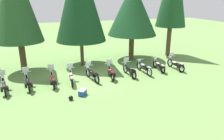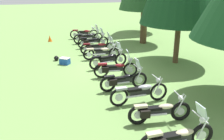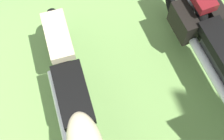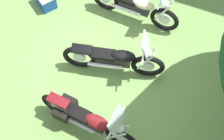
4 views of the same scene
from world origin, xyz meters
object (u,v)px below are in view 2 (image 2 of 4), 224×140
Objects in this scene: motorcycle_7 at (123,80)px; motorcycle_8 at (140,92)px; motorcycle_0 at (84,33)px; motorcycle_10 at (176,137)px; motorcycle_4 at (102,52)px; motorcycle_5 at (109,59)px; dropped_helmet at (56,58)px; motorcycle_2 at (93,41)px; motorcycle_6 at (115,68)px; picnic_cooler at (65,61)px; traffic_cone at (50,38)px; motorcycle_3 at (98,47)px; motorcycle_1 at (88,37)px; motorcycle_9 at (159,111)px.

motorcycle_7 is 0.92× the size of motorcycle_8.
motorcycle_10 is at bearing -80.00° from motorcycle_0.
motorcycle_4 is at bearing 88.87° from motorcycle_8.
motorcycle_5 reaches higher than dropped_helmet.
motorcycle_2 is 1.04× the size of motorcycle_6.
picnic_cooler is 0.93m from dropped_helmet.
motorcycle_4 is 6.36m from traffic_cone.
motorcycle_3 is 7.28m from motorcycle_8.
motorcycle_6 is at bearing 38.03° from dropped_helmet.
picnic_cooler is (4.77, -2.10, -0.28)m from motorcycle_1.
motorcycle_1 reaches higher than motorcycle_6.
dropped_helmet is (5.41, -2.47, -0.32)m from motorcycle_0.
motorcycle_4 is 7.71× the size of dropped_helmet.
motorcycle_0 reaches higher than traffic_cone.
motorcycle_3 is 5.89m from motorcycle_7.
picnic_cooler reaches higher than dropped_helmet.
motorcycle_8 reaches higher than dropped_helmet.
motorcycle_1 is 3.52× the size of picnic_cooler.
motorcycle_8 is at bearing -95.16° from motorcycle_2.
motorcycle_8 reaches higher than motorcycle_0.
motorcycle_5 reaches higher than motorcycle_9.
picnic_cooler is at bearing 28.69° from dropped_helmet.
motorcycle_2 reaches higher than picnic_cooler.
motorcycle_9 is (2.87, 0.38, -0.03)m from motorcycle_7.
motorcycle_6 is 5.97m from motorcycle_10.
motorcycle_7 is (10.45, 0.22, -0.01)m from motorcycle_0.
motorcycle_3 is 10.31m from motorcycle_10.
motorcycle_1 is 5.21m from picnic_cooler.
motorcycle_2 is at bearing 88.55° from motorcycle_8.
motorcycle_5 is at bearing 95.77° from motorcycle_6.
motorcycle_10 reaches higher than traffic_cone.
motorcycle_5 is at bearing 53.81° from dropped_helmet.
motorcycle_8 is 3.65× the size of picnic_cooler.
motorcycle_9 is (1.49, 0.12, -0.05)m from motorcycle_8.
motorcycle_1 is 5.97m from motorcycle_5.
motorcycle_1 reaches higher than motorcycle_3.
motorcycle_2 is at bearing -78.16° from motorcycle_0.
traffic_cone is at bearing -176.79° from dropped_helmet.
motorcycle_6 is 0.93× the size of motorcycle_10.
motorcycle_6 is at bearing -103.11° from motorcycle_5.
motorcycle_4 is at bearing -90.71° from motorcycle_3.
picnic_cooler is (-1.20, -2.31, -0.29)m from motorcycle_5.
motorcycle_2 reaches higher than motorcycle_3.
dropped_helmet is at bearing -151.31° from picnic_cooler.
motorcycle_6 is 0.99× the size of motorcycle_7.
motorcycle_2 is (1.46, 0.11, 0.01)m from motorcycle_1.
motorcycle_2 reaches higher than traffic_cone.
motorcycle_1 is 0.99× the size of motorcycle_10.
picnic_cooler is at bearing -123.88° from motorcycle_1.
motorcycle_7 is 1.00× the size of motorcycle_9.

